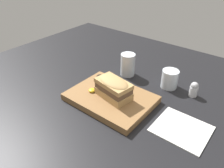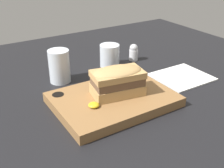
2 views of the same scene
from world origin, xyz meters
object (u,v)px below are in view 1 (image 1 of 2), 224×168
at_px(serving_board, 111,98).
at_px(sandwich, 114,87).
at_px(water_glass, 128,66).
at_px(napkin, 182,129).
at_px(wine_glass, 170,80).
at_px(salt_shaker, 194,89).

xyz_separation_m(serving_board, sandwich, (0.01, -0.00, 0.06)).
distance_m(serving_board, water_glass, 0.22).
bearing_deg(napkin, sandwich, -174.86).
distance_m(wine_glass, napkin, 0.26).
distance_m(serving_board, salt_shaker, 0.34).
bearing_deg(serving_board, sandwich, -1.32).
relative_size(sandwich, napkin, 0.85).
height_order(sandwich, salt_shaker, sandwich).
relative_size(serving_board, wine_glass, 4.02).
xyz_separation_m(sandwich, salt_shaker, (0.23, 0.24, -0.04)).
distance_m(sandwich, wine_glass, 0.27).
relative_size(wine_glass, napkin, 0.45).
relative_size(sandwich, wine_glass, 1.88).
bearing_deg(wine_glass, sandwich, -116.85).
bearing_deg(salt_shaker, sandwich, -133.74).
bearing_deg(sandwich, serving_board, 178.68).
bearing_deg(salt_shaker, serving_board, -135.58).
distance_m(sandwich, napkin, 0.28).
bearing_deg(wine_glass, salt_shaker, 0.30).
distance_m(water_glass, wine_glass, 0.20).
bearing_deg(napkin, water_glass, 152.19).
relative_size(sandwich, salt_shaker, 2.35).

